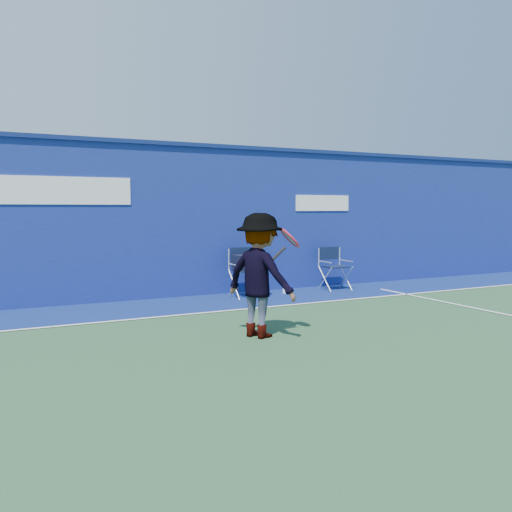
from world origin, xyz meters
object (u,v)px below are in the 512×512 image
directors_chair_right (335,276)px  tennis_player (260,275)px  water_bottle (284,289)px  directors_chair_left (247,277)px

directors_chair_right → tennis_player: size_ratio=0.54×
directors_chair_right → water_bottle: 1.29m
directors_chair_left → directors_chair_right: size_ratio=1.06×
directors_chair_right → water_bottle: (-1.28, -0.01, -0.18)m
directors_chair_left → tennis_player: bearing=-112.7°
directors_chair_right → water_bottle: directors_chair_right is taller
directors_chair_left → directors_chair_right: bearing=1.3°
water_bottle → directors_chair_right: bearing=0.3°
directors_chair_left → tennis_player: 3.41m
tennis_player → directors_chair_left: bearing=67.3°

